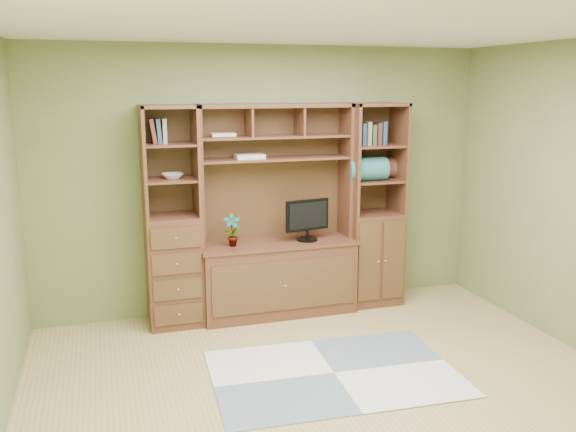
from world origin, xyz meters
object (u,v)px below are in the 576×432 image
object	(u,v)px
center_hutch	(278,212)
monitor	(307,212)
left_tower	(172,218)
right_tower	(373,205)

from	to	relation	value
center_hutch	monitor	world-z (taller)	center_hutch
monitor	left_tower	bearing A→B (deg)	166.53
right_tower	center_hutch	bearing A→B (deg)	-177.77
left_tower	right_tower	distance (m)	2.02
center_hutch	right_tower	world-z (taller)	same
center_hutch	left_tower	bearing A→B (deg)	177.71
center_hutch	left_tower	world-z (taller)	same
center_hutch	left_tower	xyz separation A→B (m)	(-1.00, 0.04, 0.00)
left_tower	monitor	xyz separation A→B (m)	(1.29, -0.07, -0.01)
right_tower	monitor	size ratio (longest dim) A/B	3.66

